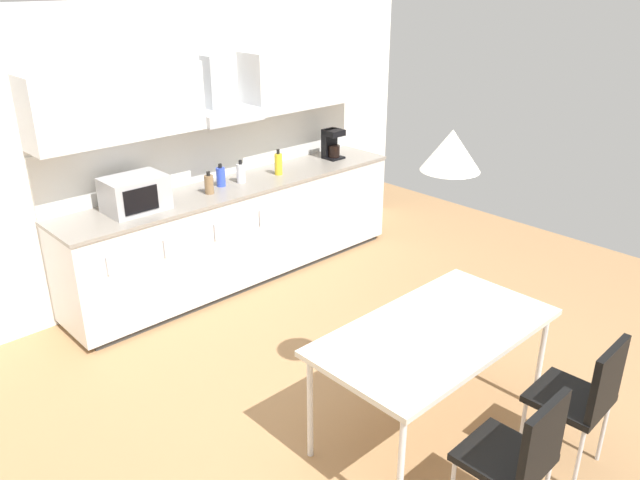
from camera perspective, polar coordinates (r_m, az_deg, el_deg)
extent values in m
cube|color=#9E754C|center=(4.20, 2.98, -16.70)|extent=(7.98, 7.66, 0.02)
cube|color=white|center=(5.54, -16.67, 7.22)|extent=(6.39, 0.10, 2.50)
cube|color=#333333|center=(6.06, -7.17, -3.04)|extent=(3.22, 0.58, 0.05)
cube|color=silver|center=(5.87, -7.39, 0.90)|extent=(3.35, 0.63, 0.85)
cube|color=gray|center=(5.72, -7.61, 4.97)|extent=(3.37, 0.65, 0.03)
cube|color=silver|center=(4.88, -18.85, -2.28)|extent=(0.01, 0.01, 0.14)
cube|color=silver|center=(5.07, -14.02, -0.73)|extent=(0.01, 0.01, 0.14)
cube|color=silver|center=(5.30, -9.57, 0.70)|extent=(0.01, 0.01, 0.14)
cube|color=silver|center=(5.55, -5.51, 2.00)|extent=(0.01, 0.01, 0.14)
cube|color=silver|center=(5.89, -9.50, 8.08)|extent=(3.35, 0.02, 0.50)
cube|color=silver|center=(5.15, -18.13, 11.76)|extent=(1.38, 0.34, 0.55)
cube|color=silver|center=(6.24, -1.31, 14.69)|extent=(1.38, 0.34, 0.55)
cube|color=#B7BABF|center=(5.66, -8.70, 11.22)|extent=(0.59, 0.40, 0.10)
cube|color=#B7BABF|center=(5.70, -9.51, 13.84)|extent=(0.20, 0.16, 0.50)
cube|color=#ADADB2|center=(5.19, -16.56, 4.09)|extent=(0.48, 0.34, 0.28)
cube|color=black|center=(5.03, -16.04, 3.53)|extent=(0.29, 0.01, 0.20)
cube|color=black|center=(6.47, 1.22, 7.55)|extent=(0.18, 0.18, 0.02)
cylinder|color=black|center=(6.45, 1.29, 8.13)|extent=(0.12, 0.12, 0.12)
cube|color=black|center=(6.48, 0.85, 8.85)|extent=(0.16, 0.08, 0.30)
cube|color=black|center=(6.40, 1.30, 9.78)|extent=(0.18, 0.16, 0.06)
cylinder|color=brown|center=(5.47, -10.11, 5.01)|extent=(0.08, 0.08, 0.16)
cylinder|color=black|center=(5.44, -10.18, 6.00)|extent=(0.03, 0.03, 0.04)
cylinder|color=blue|center=(5.65, -9.06, 5.71)|extent=(0.08, 0.08, 0.17)
cylinder|color=black|center=(5.62, -9.13, 6.71)|extent=(0.03, 0.03, 0.04)
cylinder|color=white|center=(5.73, -7.24, 6.07)|extent=(0.08, 0.08, 0.17)
cylinder|color=black|center=(5.70, -7.29, 7.07)|extent=(0.03, 0.03, 0.04)
cylinder|color=yellow|center=(5.93, -3.82, 6.93)|extent=(0.07, 0.07, 0.20)
cylinder|color=black|center=(5.89, -3.85, 8.06)|extent=(0.03, 0.03, 0.04)
cube|color=silver|center=(3.81, 10.56, -8.24)|extent=(1.53, 0.81, 0.04)
cylinder|color=silver|center=(3.42, 7.39, -20.14)|extent=(0.04, 0.04, 0.70)
cylinder|color=silver|center=(4.39, 19.49, -10.42)|extent=(0.04, 0.04, 0.70)
cylinder|color=silver|center=(3.77, -0.91, -15.06)|extent=(0.04, 0.04, 0.70)
cylinder|color=silver|center=(4.67, 12.09, -7.34)|extent=(0.04, 0.04, 0.70)
cube|color=black|center=(3.94, 21.79, -13.27)|extent=(0.41, 0.41, 0.04)
cube|color=black|center=(3.78, 24.80, -11.49)|extent=(0.38, 0.05, 0.40)
cylinder|color=silver|center=(4.00, 17.95, -16.28)|extent=(0.02, 0.02, 0.43)
cylinder|color=silver|center=(4.26, 20.15, -13.95)|extent=(0.02, 0.02, 0.43)
cylinder|color=silver|center=(3.91, 22.55, -18.10)|extent=(0.02, 0.02, 0.43)
cylinder|color=silver|center=(4.17, 24.47, -15.57)|extent=(0.02, 0.02, 0.43)
cube|color=black|center=(3.44, 16.43, -18.50)|extent=(0.41, 0.41, 0.04)
cube|color=black|center=(3.24, 19.73, -16.84)|extent=(0.38, 0.05, 0.40)
cylinder|color=silver|center=(3.76, 15.05, -18.79)|extent=(0.02, 0.02, 0.43)
cone|color=silver|center=(3.38, 11.93, 8.02)|extent=(0.32, 0.32, 0.22)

